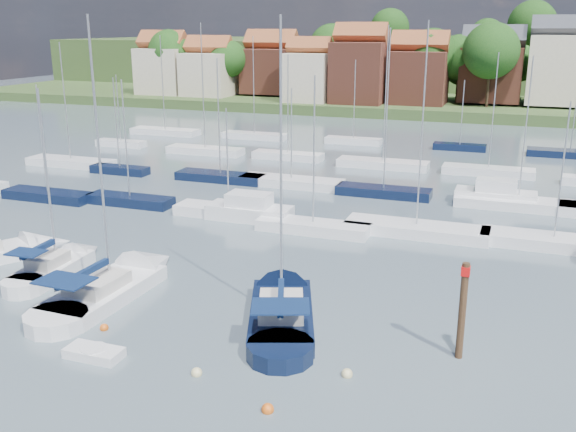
% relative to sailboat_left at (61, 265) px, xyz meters
% --- Properties ---
extents(ground, '(260.00, 260.00, 0.00)m').
position_rel_sailboat_left_xyz_m(ground, '(12.29, 34.74, -0.37)').
color(ground, '#4B5C67').
rests_on(ground, ground).
extents(sailboat_left, '(3.09, 9.45, 12.76)m').
position_rel_sailboat_left_xyz_m(sailboat_left, '(0.00, 0.00, 0.00)').
color(sailboat_left, silver).
rests_on(sailboat_left, ground).
extents(sailboat_centre, '(3.78, 12.93, 17.38)m').
position_rel_sailboat_left_xyz_m(sailboat_centre, '(5.40, -1.13, -0.02)').
color(sailboat_centre, silver).
rests_on(sailboat_centre, ground).
extents(sailboat_navy, '(7.34, 12.87, 17.25)m').
position_rel_sailboat_left_xyz_m(sailboat_navy, '(15.59, -0.71, -0.02)').
color(sailboat_navy, black).
rests_on(sailboat_navy, ground).
extents(sailboat_far, '(7.82, 10.47, 14.01)m').
position_rel_sailboat_left_xyz_m(sailboat_far, '(-5.29, 0.64, -0.03)').
color(sailboat_far, silver).
rests_on(sailboat_far, ground).
extents(tender, '(2.80, 1.31, 0.60)m').
position_rel_sailboat_left_xyz_m(tender, '(9.00, -8.87, -0.13)').
color(tender, silver).
rests_on(tender, ground).
extents(timber_piling, '(0.40, 0.40, 7.10)m').
position_rel_sailboat_left_xyz_m(timber_piling, '(25.50, -2.89, 1.16)').
color(timber_piling, '#4C331E').
rests_on(timber_piling, ground).
extents(buoy_c, '(0.46, 0.46, 0.46)m').
position_rel_sailboat_left_xyz_m(buoy_c, '(7.69, -6.24, -0.37)').
color(buoy_c, '#D85914').
rests_on(buoy_c, ground).
extents(buoy_d, '(0.51, 0.51, 0.51)m').
position_rel_sailboat_left_xyz_m(buoy_d, '(14.40, -8.65, -0.37)').
color(buoy_d, beige).
rests_on(buoy_d, ground).
extents(buoy_e, '(0.42, 0.42, 0.42)m').
position_rel_sailboat_left_xyz_m(buoy_e, '(15.92, 1.27, -0.37)').
color(buoy_e, '#D85914').
rests_on(buoy_e, ground).
extents(buoy_f, '(0.53, 0.53, 0.53)m').
position_rel_sailboat_left_xyz_m(buoy_f, '(20.89, -6.40, -0.37)').
color(buoy_f, beige).
rests_on(buoy_f, ground).
extents(buoy_g, '(0.53, 0.53, 0.53)m').
position_rel_sailboat_left_xyz_m(buoy_g, '(18.53, -10.24, -0.37)').
color(buoy_g, '#D85914').
rests_on(buoy_g, ground).
extents(buoy_h, '(0.52, 0.52, 0.52)m').
position_rel_sailboat_left_xyz_m(buoy_h, '(6.05, -3.08, -0.37)').
color(buoy_h, '#D85914').
rests_on(buoy_h, ground).
extents(marina_field, '(79.62, 41.41, 15.93)m').
position_rel_sailboat_left_xyz_m(marina_field, '(14.20, 29.89, 0.07)').
color(marina_field, silver).
rests_on(marina_field, ground).
extents(far_shore_town, '(212.46, 90.00, 22.27)m').
position_rel_sailboat_left_xyz_m(far_shore_town, '(14.52, 127.40, 4.24)').
color(far_shore_town, '#3A5329').
rests_on(far_shore_town, ground).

